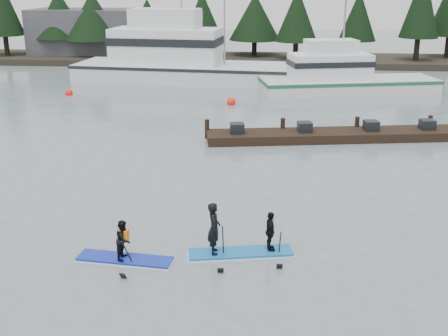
# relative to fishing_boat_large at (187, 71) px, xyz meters

# --- Properties ---
(ground) EXTENTS (160.00, 160.00, 0.00)m
(ground) POSITION_rel_fishing_boat_large_xyz_m (5.16, -31.15, -0.82)
(ground) COLOR slate
(ground) RESTS_ON ground
(far_shore) EXTENTS (70.00, 8.00, 0.60)m
(far_shore) POSITION_rel_fishing_boat_large_xyz_m (5.16, 10.85, -0.52)
(far_shore) COLOR #2D281E
(far_shore) RESTS_ON ground
(treeline) EXTENTS (60.00, 4.00, 8.00)m
(treeline) POSITION_rel_fishing_boat_large_xyz_m (5.16, 10.85, -0.82)
(treeline) COLOR black
(treeline) RESTS_ON ground
(waterfront_building) EXTENTS (18.00, 6.00, 5.00)m
(waterfront_building) POSITION_rel_fishing_boat_large_xyz_m (-8.84, 12.85, 1.68)
(waterfront_building) COLOR #4C4C51
(waterfront_building) RESTS_ON ground
(fishing_boat_large) EXTENTS (19.62, 7.22, 10.65)m
(fishing_boat_large) POSITION_rel_fishing_boat_large_xyz_m (0.00, 0.00, 0.00)
(fishing_boat_large) COLOR silver
(fishing_boat_large) RESTS_ON ground
(fishing_boat_medium) EXTENTS (13.24, 6.31, 7.83)m
(fishing_boat_medium) POSITION_rel_fishing_boat_large_xyz_m (12.16, -3.81, -0.28)
(fishing_boat_medium) COLOR silver
(fishing_boat_medium) RESTS_ON ground
(floating_dock) EXTENTS (14.16, 4.11, 0.47)m
(floating_dock) POSITION_rel_fishing_boat_large_xyz_m (10.61, -16.75, -0.59)
(floating_dock) COLOR black
(floating_dock) RESTS_ON ground
(buoy_b) EXTENTS (0.59, 0.59, 0.59)m
(buoy_b) POSITION_rel_fishing_boat_large_xyz_m (4.24, -8.72, -0.82)
(buoy_b) COLOR #FF200C
(buoy_b) RESTS_ON ground
(buoy_a) EXTENTS (0.54, 0.54, 0.54)m
(buoy_a) POSITION_rel_fishing_boat_large_xyz_m (-7.63, -6.50, -0.82)
(buoy_a) COLOR #FF200C
(buoy_a) RESTS_ON ground
(paddleboard_solo) EXTENTS (2.90, 1.16, 1.80)m
(paddleboard_solo) POSITION_rel_fishing_boat_large_xyz_m (2.69, -30.74, -0.36)
(paddleboard_solo) COLOR #1125A8
(paddleboard_solo) RESTS_ON ground
(paddleboard_duo) EXTENTS (3.23, 1.46, 2.20)m
(paddleboard_duo) POSITION_rel_fishing_boat_large_xyz_m (6.03, -30.05, -0.21)
(paddleboard_duo) COLOR #1266AA
(paddleboard_duo) RESTS_ON ground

